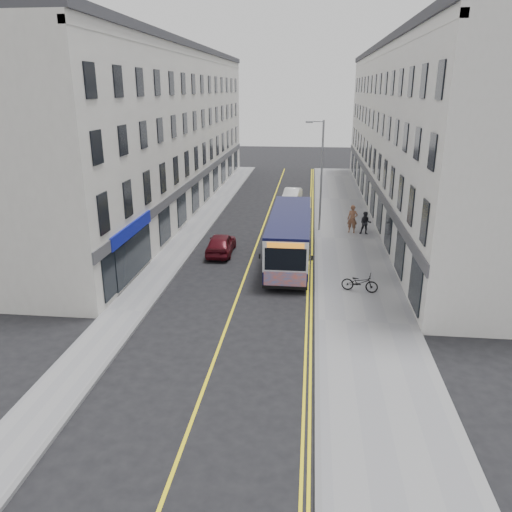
% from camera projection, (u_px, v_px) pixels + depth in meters
% --- Properties ---
extents(ground, '(140.00, 140.00, 0.00)m').
position_uv_depth(ground, '(234.00, 307.00, 24.25)').
color(ground, black).
rests_on(ground, ground).
extents(pavement_east, '(4.50, 64.00, 0.12)m').
position_uv_depth(pavement_east, '(348.00, 239.00, 34.88)').
color(pavement_east, gray).
rests_on(pavement_east, ground).
extents(pavement_west, '(2.00, 64.00, 0.12)m').
position_uv_depth(pavement_west, '(191.00, 234.00, 36.06)').
color(pavement_west, gray).
rests_on(pavement_west, ground).
extents(kerb_east, '(0.18, 64.00, 0.13)m').
position_uv_depth(kerb_east, '(316.00, 238.00, 35.11)').
color(kerb_east, slate).
rests_on(kerb_east, ground).
extents(kerb_west, '(0.18, 64.00, 0.13)m').
position_uv_depth(kerb_west, '(204.00, 235.00, 35.95)').
color(kerb_west, slate).
rests_on(kerb_west, ground).
extents(road_centre_line, '(0.12, 64.00, 0.01)m').
position_uv_depth(road_centre_line, '(259.00, 237.00, 35.55)').
color(road_centre_line, yellow).
rests_on(road_centre_line, ground).
extents(road_dbl_yellow_inner, '(0.10, 64.00, 0.01)m').
position_uv_depth(road_dbl_yellow_inner, '(309.00, 239.00, 35.18)').
color(road_dbl_yellow_inner, yellow).
rests_on(road_dbl_yellow_inner, ground).
extents(road_dbl_yellow_outer, '(0.10, 64.00, 0.01)m').
position_uv_depth(road_dbl_yellow_outer, '(312.00, 239.00, 35.16)').
color(road_dbl_yellow_outer, yellow).
rests_on(road_dbl_yellow_outer, ground).
extents(terrace_east, '(6.00, 46.00, 13.00)m').
position_uv_depth(terrace_east, '(411.00, 134.00, 40.74)').
color(terrace_east, white).
rests_on(terrace_east, ground).
extents(terrace_west, '(6.00, 46.00, 13.00)m').
position_uv_depth(terrace_west, '(167.00, 132.00, 42.89)').
color(terrace_west, silver).
rests_on(terrace_west, ground).
extents(streetlamp, '(1.32, 0.18, 8.00)m').
position_uv_depth(streetlamp, '(320.00, 172.00, 35.60)').
color(streetlamp, gray).
rests_on(streetlamp, ground).
extents(city_bus, '(2.41, 10.29, 2.99)m').
position_uv_depth(city_bus, '(290.00, 236.00, 30.01)').
color(city_bus, black).
rests_on(city_bus, ground).
extents(bicycle, '(1.97, 1.03, 0.98)m').
position_uv_depth(bicycle, '(360.00, 282.00, 25.63)').
color(bicycle, black).
rests_on(bicycle, pavement_east).
extents(pedestrian_near, '(0.82, 0.63, 2.02)m').
position_uv_depth(pedestrian_near, '(352.00, 219.00, 35.95)').
color(pedestrian_near, brown).
rests_on(pedestrian_near, pavement_east).
extents(pedestrian_far, '(0.86, 0.70, 1.65)m').
position_uv_depth(pedestrian_far, '(366.00, 223.00, 35.58)').
color(pedestrian_far, black).
rests_on(pedestrian_far, pavement_east).
extents(car_white, '(1.87, 4.14, 1.32)m').
position_uv_depth(car_white, '(292.00, 196.00, 45.95)').
color(car_white, white).
rests_on(car_white, ground).
extents(car_maroon, '(1.64, 3.97, 1.34)m').
position_uv_depth(car_maroon, '(221.00, 244.00, 31.78)').
color(car_maroon, '#530D16').
rests_on(car_maroon, ground).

